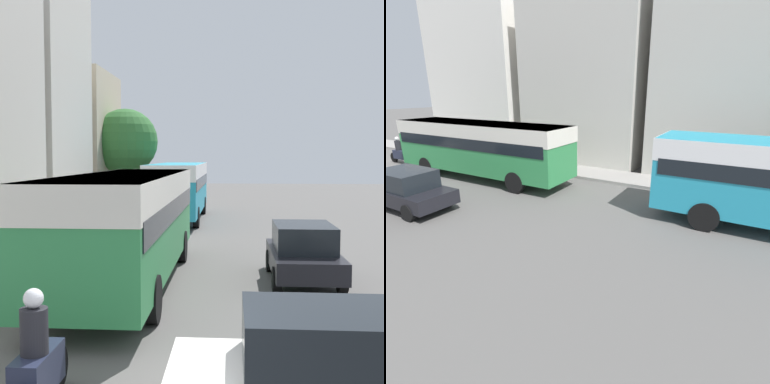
# 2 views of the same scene
# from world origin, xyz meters

# --- Properties ---
(sidewalk) EXTENTS (2.20, 120.00, 0.15)m
(sidewalk) POSITION_xyz_m (-5.10, 0.00, 0.07)
(sidewalk) COLOR gray
(sidewalk) RESTS_ON ground_plane
(building_corner) EXTENTS (5.95, 7.92, 13.39)m
(building_corner) POSITION_xyz_m (-9.18, 2.42, 6.69)
(building_corner) COLOR silver
(building_corner) RESTS_ON ground_plane
(building_midblock) EXTENTS (5.95, 7.64, 9.80)m
(building_midblock) POSITION_xyz_m (-9.18, 11.19, 4.90)
(building_midblock) COLOR beige
(building_midblock) RESTS_ON ground_plane
(building_far_terrace) EXTENTS (5.88, 6.25, 11.36)m
(building_far_terrace) POSITION_xyz_m (-9.14, 18.86, 5.68)
(building_far_terrace) COLOR beige
(building_far_terrace) RESTS_ON ground_plane
(bus_lead) EXTENTS (2.55, 10.31, 2.94)m
(bus_lead) POSITION_xyz_m (-1.68, 8.39, 1.92)
(bus_lead) COLOR #2D8447
(bus_lead) RESTS_ON ground_plane
(motorcycle_behind_lead) EXTENTS (0.39, 2.24, 1.73)m
(motorcycle_behind_lead) POSITION_xyz_m (-1.47, 1.21, 0.68)
(motorcycle_behind_lead) COLOR #1E2338
(motorcycle_behind_lead) RESTS_ON ground_plane
(car_crossing) EXTENTS (1.83, 3.89, 1.57)m
(car_crossing) POSITION_xyz_m (2.99, 9.14, 0.80)
(car_crossing) COLOR black
(car_crossing) RESTS_ON ground_plane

